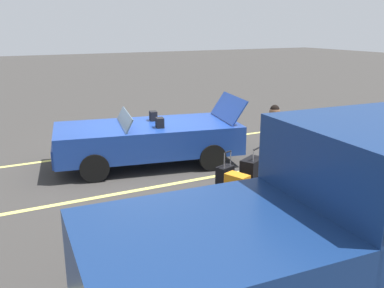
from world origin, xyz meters
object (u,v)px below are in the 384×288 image
at_px(suitcase_large_black, 252,178).
at_px(convertible_car, 139,140).
at_px(suitcase_medium_bright, 237,191).
at_px(traveler_person, 273,141).
at_px(parked_pickup_truck_near, 348,214).
at_px(suitcase_small_carryon, 225,178).

bearing_deg(suitcase_large_black, convertible_car, -3.63).
height_order(convertible_car, suitcase_medium_bright, convertible_car).
xyz_separation_m(suitcase_medium_bright, traveler_person, (-1.16, -0.55, 0.62)).
height_order(suitcase_medium_bright, parked_pickup_truck_near, parked_pickup_truck_near).
relative_size(convertible_car, parked_pickup_truck_near, 0.87).
distance_m(convertible_car, suitcase_small_carryon, 2.45).
distance_m(suitcase_large_black, suitcase_medium_bright, 0.60).
relative_size(convertible_car, traveler_person, 2.69).
xyz_separation_m(convertible_car, suitcase_medium_bright, (-0.70, 3.01, -0.28)).
height_order(suitcase_medium_bright, traveler_person, traveler_person).
height_order(convertible_car, parked_pickup_truck_near, parked_pickup_truck_near).
height_order(suitcase_small_carryon, traveler_person, traveler_person).
distance_m(suitcase_large_black, traveler_person, 0.89).
distance_m(suitcase_medium_bright, suitcase_small_carryon, 0.80).
bearing_deg(parked_pickup_truck_near, traveler_person, 68.80).
relative_size(traveler_person, parked_pickup_truck_near, 0.32).
distance_m(traveler_person, parked_pickup_truck_near, 3.65).
bearing_deg(suitcase_medium_bright, convertible_car, 82.43).
bearing_deg(suitcase_small_carryon, suitcase_large_black, -166.15).
bearing_deg(parked_pickup_truck_near, suitcase_large_black, 77.54).
xyz_separation_m(suitcase_large_black, traveler_person, (-0.65, -0.25, 0.56)).
bearing_deg(traveler_person, suitcase_large_black, 53.50).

